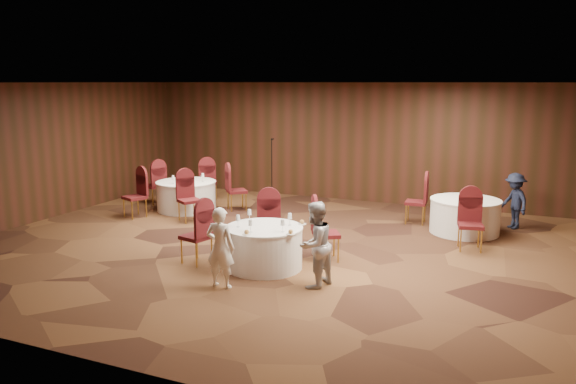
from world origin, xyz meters
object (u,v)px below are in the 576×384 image
at_px(woman_b, 315,245).
at_px(man_c, 515,201).
at_px(mic_stand, 272,182).
at_px(woman_a, 220,248).
at_px(table_left, 186,196).
at_px(table_main, 264,247).
at_px(table_right, 465,216).

bearing_deg(woman_b, man_c, 167.34).
height_order(mic_stand, woman_a, mic_stand).
relative_size(table_left, mic_stand, 0.88).
distance_m(table_left, man_c, 7.82).
xyz_separation_m(table_left, man_c, (7.70, 1.35, 0.25)).
height_order(table_main, table_right, same).
height_order(table_left, woman_b, woman_b).
height_order(table_left, table_right, same).
xyz_separation_m(table_main, woman_a, (-0.21, -1.14, 0.28)).
height_order(table_main, man_c, man_c).
distance_m(mic_stand, man_c, 6.26).
xyz_separation_m(table_right, man_c, (0.96, 0.82, 0.25)).
distance_m(table_right, woman_b, 4.70).
distance_m(table_main, table_left, 5.00).
height_order(table_right, mic_stand, mic_stand).
height_order(table_main, mic_stand, mic_stand).
distance_m(table_main, mic_stand, 5.74).
relative_size(woman_a, man_c, 1.05).
relative_size(table_right, mic_stand, 0.87).
relative_size(mic_stand, woman_a, 1.31).
relative_size(table_main, mic_stand, 0.79).
bearing_deg(mic_stand, table_main, -66.36).
bearing_deg(woman_a, table_main, -103.44).
xyz_separation_m(table_main, man_c, (3.92, 4.63, 0.25)).
bearing_deg(table_left, woman_a, -51.12).
relative_size(table_right, man_c, 1.19).
bearing_deg(woman_b, table_left, -111.86).
distance_m(table_left, mic_stand, 2.47).
relative_size(woman_b, man_c, 1.11).
distance_m(table_main, table_right, 4.83).
xyz_separation_m(table_right, woman_b, (-1.83, -4.32, 0.32)).
xyz_separation_m(table_left, woman_a, (3.56, -4.42, 0.28)).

